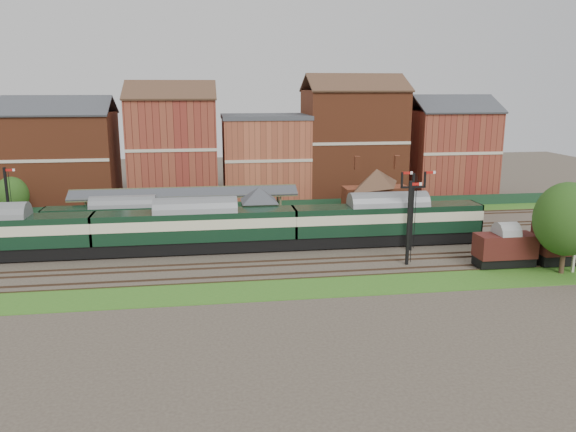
{
  "coord_description": "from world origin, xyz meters",
  "views": [
    {
      "loc": [
        -8.52,
        -55.6,
        16.35
      ],
      "look_at": [
        -0.05,
        2.0,
        3.0
      ],
      "focal_mm": 35.0,
      "sensor_mm": 36.0,
      "label": 1
    }
  ],
  "objects": [
    {
      "name": "station_building",
      "position": [
        12.0,
        9.75,
        3.96
      ],
      "size": [
        8.1,
        8.1,
        5.9
      ],
      "color": "brown",
      "rests_on": "platform"
    },
    {
      "name": "ground",
      "position": [
        0.0,
        0.0,
        0.0
      ],
      "size": [
        160.0,
        160.0,
        0.0
      ],
      "primitive_type": "plane",
      "color": "#473D33",
      "rests_on": "ground"
    },
    {
      "name": "grass_back",
      "position": [
        0.0,
        16.0,
        0.03
      ],
      "size": [
        90.0,
        4.5,
        0.06
      ],
      "primitive_type": "cube",
      "color": "#2D6619",
      "rests_on": "ground"
    },
    {
      "name": "goods_van_a",
      "position": [
        18.7,
        -9.0,
        1.89
      ],
      "size": [
        5.43,
        2.35,
        3.29
      ],
      "color": "black",
      "rests_on": "ground"
    },
    {
      "name": "tree_back",
      "position": [
        -32.16,
        16.04,
        3.49
      ],
      "size": [
        3.96,
        3.96,
        5.78
      ],
      "color": "#382619",
      "rests_on": "ground"
    },
    {
      "name": "signal_box",
      "position": [
        -3.0,
        3.25,
        3.19
      ],
      "size": [
        5.4,
        5.4,
        6.0
      ],
      "color": "#687D59",
      "rests_on": "ground"
    },
    {
      "name": "semaphore_siding",
      "position": [
        10.02,
        -7.0,
        4.16
      ],
      "size": [
        1.23,
        0.25,
        8.0
      ],
      "color": "black",
      "rests_on": "ground"
    },
    {
      "name": "canopy",
      "position": [
        -11.0,
        9.75,
        4.58
      ],
      "size": [
        26.0,
        3.89,
        4.08
      ],
      "color": "#525636",
      "rests_on": "platform"
    },
    {
      "name": "semaphore_bracket",
      "position": [
        12.04,
        -2.5,
        4.63
      ],
      "size": [
        3.6,
        0.25,
        8.18
      ],
      "color": "black",
      "rests_on": "ground"
    },
    {
      "name": "dmu_train",
      "position": [
        -9.71,
        0.0,
        2.68
      ],
      "size": [
        60.04,
        3.15,
        4.61
      ],
      "color": "black",
      "rests_on": "ground"
    },
    {
      "name": "tree_far",
      "position": [
        22.81,
        -11.63,
        5.04
      ],
      "size": [
        5.72,
        5.72,
        8.34
      ],
      "color": "#382619",
      "rests_on": "ground"
    },
    {
      "name": "platform",
      "position": [
        -5.0,
        9.75,
        0.5
      ],
      "size": [
        55.0,
        3.4,
        1.0
      ],
      "primitive_type": "cube",
      "color": "#2D2D2D",
      "rests_on": "ground"
    },
    {
      "name": "platform_railcar",
      "position": [
        -17.65,
        6.5,
        2.3
      ],
      "size": [
        17.0,
        2.68,
        3.92
      ],
      "color": "black",
      "rests_on": "ground"
    },
    {
      "name": "town_backdrop",
      "position": [
        -0.18,
        25.0,
        7.0
      ],
      "size": [
        69.0,
        10.0,
        16.0
      ],
      "color": "brown",
      "rests_on": "ground"
    },
    {
      "name": "grass_front",
      "position": [
        0.0,
        -12.0,
        0.03
      ],
      "size": [
        90.0,
        5.0,
        0.06
      ],
      "primitive_type": "cube",
      "color": "#2D6619",
      "rests_on": "ground"
    },
    {
      "name": "goods_van_b",
      "position": [
        25.36,
        -9.0,
        2.29
      ],
      "size": [
        6.68,
        2.89,
        4.05
      ],
      "color": "black",
      "rests_on": "ground"
    },
    {
      "name": "brick_hut",
      "position": [
        5.0,
        3.25,
        1.2
      ],
      "size": [
        3.2,
        2.64,
        2.94
      ],
      "color": "maroon",
      "rests_on": "ground"
    },
    {
      "name": "semaphore_platform_end",
      "position": [
        -29.98,
        8.0,
        4.16
      ],
      "size": [
        1.23,
        0.25,
        8.0
      ],
      "color": "black",
      "rests_on": "ground"
    },
    {
      "name": "fence",
      "position": [
        0.0,
        18.0,
        0.75
      ],
      "size": [
        90.0,
        0.12,
        1.5
      ],
      "primitive_type": "cube",
      "color": "#193823",
      "rests_on": "ground"
    }
  ]
}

